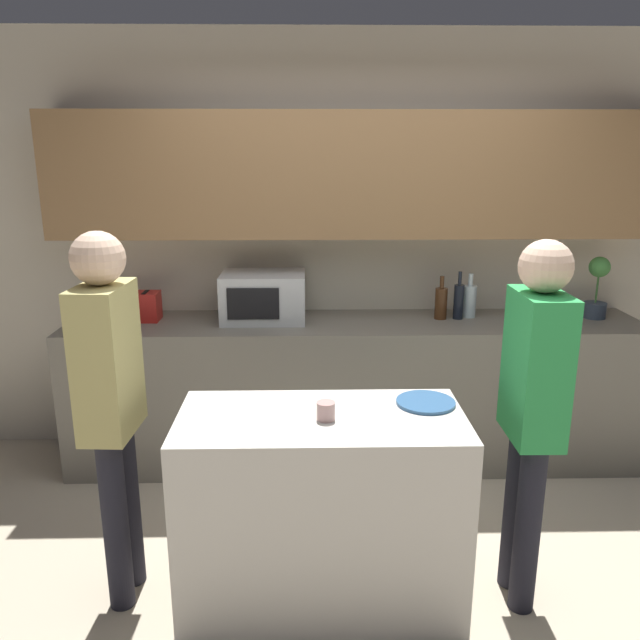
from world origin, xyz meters
TOP-DOWN VIEW (x-y plane):
  - ground_plane at (0.00, 0.00)m, footprint 14.00×14.00m
  - back_wall at (0.00, 1.66)m, footprint 6.40×0.40m
  - back_counter at (0.00, 1.39)m, footprint 3.60×0.62m
  - kitchen_island at (-0.25, 0.06)m, footprint 1.22×0.59m
  - microwave at (-0.58, 1.45)m, footprint 0.52×0.39m
  - toaster at (-1.36, 1.45)m, footprint 0.26×0.16m
  - potted_plant at (1.54, 1.45)m, footprint 0.14×0.14m
  - bottle_0 at (0.55, 1.45)m, footprint 0.08×0.08m
  - bottle_1 at (0.66, 1.45)m, footprint 0.06×0.06m
  - bottle_2 at (0.74, 1.49)m, footprint 0.09×0.09m
  - plate_on_island at (0.22, 0.17)m, footprint 0.26×0.26m
  - cup_0 at (-0.23, 0.02)m, footprint 0.08×0.08m
  - person_left at (-1.14, 0.10)m, footprint 0.22×0.35m
  - person_center at (0.64, 0.05)m, footprint 0.21×0.34m

SIDE VIEW (x-z plane):
  - ground_plane at x=0.00m, z-range 0.00..0.00m
  - kitchen_island at x=-0.25m, z-range 0.00..0.89m
  - back_counter at x=0.00m, z-range 0.00..0.93m
  - plate_on_island at x=0.22m, z-range 0.89..0.91m
  - cup_0 at x=-0.23m, z-range 0.89..0.97m
  - person_center at x=0.64m, z-range 0.15..1.79m
  - person_left at x=-1.14m, z-range 0.16..1.82m
  - toaster at x=-1.36m, z-range 0.93..1.12m
  - bottle_0 at x=0.55m, z-range 0.90..1.18m
  - bottle_2 at x=0.74m, z-range 0.90..1.19m
  - bottle_1 at x=0.66m, z-range 0.90..1.20m
  - microwave at x=-0.58m, z-range 0.93..1.23m
  - potted_plant at x=1.54m, z-range 0.94..1.33m
  - back_wall at x=0.00m, z-range 0.19..2.89m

